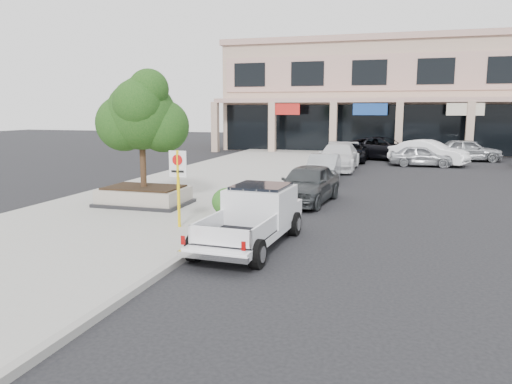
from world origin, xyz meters
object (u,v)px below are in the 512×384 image
Objects in this scene: planter_tree at (147,115)px; lot_car_b at (428,153)px; planter at (144,196)px; pickup_truck at (250,218)px; lot_car_e at (467,150)px; no_parking_sign at (178,178)px; curb_car_b at (323,168)px; lot_car_a at (421,156)px; curb_car_c at (338,157)px; curb_car_a at (307,184)px; curb_car_d at (351,152)px; lot_car_d at (383,148)px.

planter_tree reaches higher than lot_car_b.
planter is 6.53m from pickup_truck.
lot_car_e is at bearing -16.37° from lot_car_b.
no_parking_sign is 0.56× the size of curb_car_b.
lot_car_a reaches higher than planter.
curb_car_c reaches higher than planter.
lot_car_a is at bearing 78.25° from curb_car_a.
lot_car_e is (10.57, 24.29, -0.85)m from no_parking_sign.
lot_car_b is (10.62, 18.10, 0.34)m from planter.
curb_car_d is at bearing 101.41° from lot_car_e.
curb_car_d reaches higher than planter.
curb_car_c is 11.06m from lot_car_e.
pickup_truck reaches higher than lot_car_a.
curb_car_c is 7.49m from lot_car_d.
planter_tree is 6.61m from curb_car_a.
lot_car_a is 0.67× the size of lot_car_d.
planter_tree is 0.87× the size of lot_car_e.
lot_car_d reaches higher than curb_car_c.
lot_car_d reaches higher than pickup_truck.
curb_car_d is 5.09m from lot_car_b.
curb_car_c is at bearing 92.81° from pickup_truck.
lot_car_b reaches higher than planter.
curb_car_c is at bearing 81.16° from no_parking_sign.
lot_car_b is at bearing 79.30° from pickup_truck.
no_parking_sign is 16.86m from curb_car_c.
lot_car_b is at bearing -30.50° from lot_car_a.
no_parking_sign is 21.90m from curb_car_d.
lot_car_d is (2.29, 7.13, 0.02)m from curb_car_c.
planter is at bearing 141.00° from lot_car_e.
planter is 0.81× the size of lot_car_a.
planter_tree is at bearing 145.25° from pickup_truck.
planter is 0.58× the size of curb_car_c.
curb_car_a is 1.13× the size of lot_car_a.
no_parking_sign is at bearing -48.80° from planter_tree.
lot_car_a is at bearing 79.96° from pickup_truck.
curb_car_a is 10.96m from curb_car_c.
no_parking_sign reaches higher than curb_car_a.
curb_car_c is 1.11× the size of lot_car_b.
lot_car_e is at bearing 20.12° from curb_car_d.
curb_car_c is at bearing -91.37° from curb_car_d.
lot_car_d reaches higher than curb_car_d.
lot_car_b reaches higher than lot_car_a.
lot_car_d is (2.35, 24.76, 0.03)m from pickup_truck.
planter_tree is 0.90× the size of curb_car_a.
curb_car_b is 0.70× the size of lot_car_d.
lot_car_b is at bearing 57.66° from curb_car_b.
curb_car_d is at bearing 86.76° from curb_car_c.
no_parking_sign is at bearing -103.95° from curb_car_b.
curb_car_c is (5.34, 13.80, 0.32)m from planter.
lot_car_a is at bearing 59.49° from planter.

